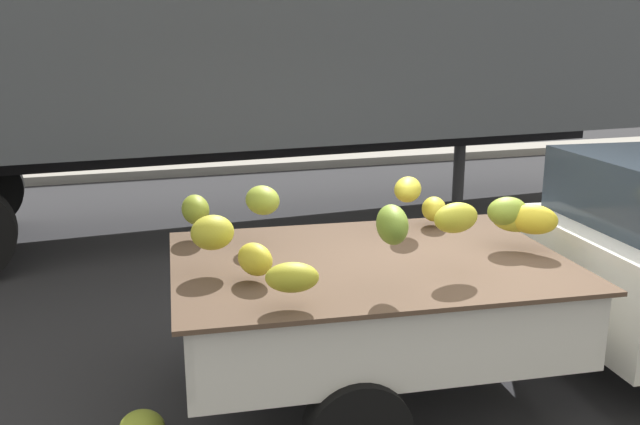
{
  "coord_description": "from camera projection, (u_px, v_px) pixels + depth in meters",
  "views": [
    {
      "loc": [
        -2.41,
        -3.86,
        2.58
      ],
      "look_at": [
        -0.9,
        0.77,
        1.32
      ],
      "focal_mm": 38.38,
      "sensor_mm": 36.0,
      "label": 1
    }
  ],
  "objects": [
    {
      "name": "semi_trailer",
      "position": [
        249.0,
        39.0,
        9.09
      ],
      "size": [
        12.12,
        3.21,
        3.95
      ],
      "rotation": [
        0.0,
        0.0,
        0.05
      ],
      "color": "#4C5156",
      "rests_on": "ground"
    },
    {
      "name": "pickup_truck",
      "position": [
        606.0,
        267.0,
        5.17
      ],
      "size": [
        4.9,
        2.31,
        1.7
      ],
      "rotation": [
        0.0,
        0.0,
        -0.1
      ],
      "color": "silver",
      "rests_on": "ground"
    },
    {
      "name": "curb_strip",
      "position": [
        229.0,
        166.0,
        13.54
      ],
      "size": [
        80.0,
        0.8,
        0.16
      ],
      "primitive_type": "cube",
      "color": "gray",
      "rests_on": "ground"
    },
    {
      "name": "ground",
      "position": [
        472.0,
        405.0,
        4.92
      ],
      "size": [
        220.0,
        220.0,
        0.0
      ],
      "primitive_type": "plane",
      "color": "#28282B"
    }
  ]
}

